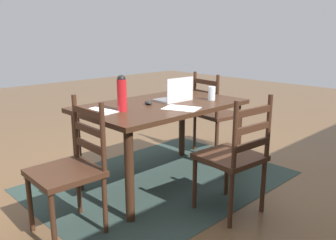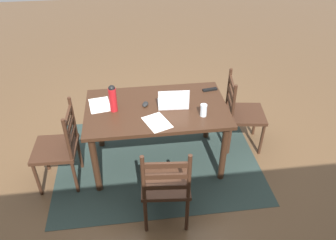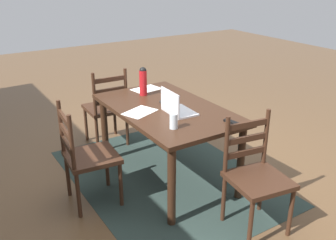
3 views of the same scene
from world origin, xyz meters
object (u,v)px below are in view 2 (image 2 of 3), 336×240
dining_table (157,115)px  chair_far_head (166,184)px  chair_right_far (59,148)px  laptop (173,102)px  chair_left_near (242,113)px  drinking_glass (204,110)px  computer_mouse (145,104)px  tv_remote (210,90)px  water_bottle (113,98)px

dining_table → chair_far_head: chair_far_head is taller
chair_right_far → laptop: laptop is taller
chair_left_near → chair_far_head: bearing=44.1°
chair_far_head → chair_right_far: bearing=-31.8°
chair_left_near → laptop: (0.86, 0.20, 0.36)m
drinking_glass → computer_mouse: size_ratio=1.30×
chair_right_far → laptop: size_ratio=2.86×
laptop → drinking_glass: laptop is taller
chair_right_far → chair_far_head: 1.22m
computer_mouse → tv_remote: (-0.75, -0.22, -0.01)m
chair_right_far → computer_mouse: 1.00m
drinking_glass → chair_far_head: bearing=52.7°
chair_far_head → tv_remote: (-0.64, -1.09, 0.31)m
dining_table → chair_far_head: (0.00, 0.82, -0.20)m
dining_table → laptop: laptop is taller
laptop → computer_mouse: bearing=-11.4°
water_bottle → drinking_glass: (-0.90, 0.21, -0.09)m
laptop → drinking_glass: (-0.28, 0.20, 0.01)m
laptop → water_bottle: size_ratio=1.11×
chair_right_far → computer_mouse: chair_right_far is taller
computer_mouse → tv_remote: computer_mouse is taller
water_bottle → drinking_glass: size_ratio=2.29×
chair_right_far → water_bottle: bearing=-163.5°
chair_right_far → tv_remote: (-1.68, -0.45, 0.31)m
tv_remote → drinking_glass: bearing=-29.6°
dining_table → laptop: bearing=175.8°
chair_right_far → chair_far_head: same height
chair_far_head → laptop: 0.90m
water_bottle → tv_remote: (-1.08, -0.27, -0.14)m
water_bottle → computer_mouse: size_ratio=2.98×
laptop → dining_table: bearing=-4.2°
chair_left_near → tv_remote: 0.51m
water_bottle → drinking_glass: water_bottle is taller
chair_far_head → computer_mouse: bearing=-82.8°
drinking_glass → tv_remote: drinking_glass is taller
chair_far_head → chair_left_near: same height
chair_far_head → tv_remote: chair_far_head is taller
dining_table → computer_mouse: computer_mouse is taller
chair_left_near → computer_mouse: size_ratio=9.50×
dining_table → laptop: (-0.18, 0.01, 0.16)m
tv_remote → chair_right_far: bearing=-83.8°
water_bottle → computer_mouse: bearing=-171.1°
chair_far_head → tv_remote: size_ratio=5.59×
dining_table → water_bottle: bearing=0.8°
chair_left_near → computer_mouse: 1.20m
chair_left_near → drinking_glass: 0.80m
chair_right_far → chair_far_head: size_ratio=1.00×
drinking_glass → tv_remote: 0.52m
chair_right_far → drinking_glass: size_ratio=7.30×
tv_remote → laptop: bearing=-67.7°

